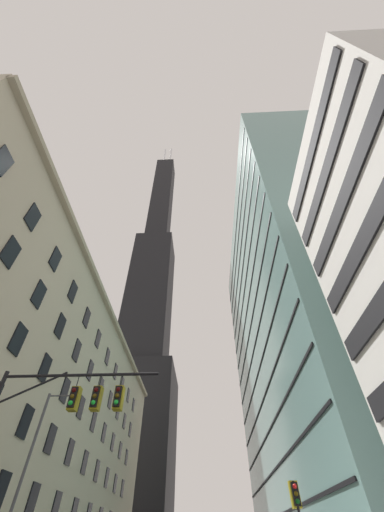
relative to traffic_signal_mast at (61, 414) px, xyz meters
name	(u,v)px	position (x,y,z in m)	size (l,w,h in m)	color
station_building	(41,408)	(-13.52, 23.24, 7.80)	(12.92, 64.10, 26.83)	#BCAF93
dark_skyscraper	(146,324)	(-14.91, 80.84, 55.26)	(23.53, 23.53, 207.75)	black
glass_office_midrise	(295,324)	(22.39, 30.76, 23.20)	(15.68, 50.39, 57.57)	gray
traffic_signal_mast	(61,414)	(0.00, 0.00, 0.00)	(7.81, 0.63, 7.41)	black
traffic_light_near_right	(296,500)	(10.71, 4.20, -2.64)	(0.40, 0.63, 3.52)	black
street_lamppost	(33,456)	(-4.24, 7.07, -0.23)	(2.19, 0.32, 8.93)	#47474C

